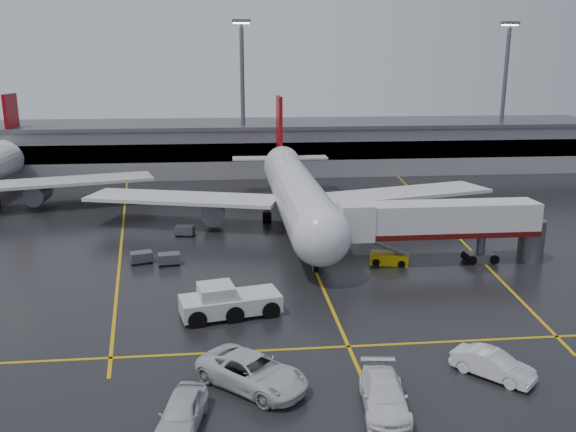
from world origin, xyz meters
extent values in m
plane|color=black|center=(0.00, 0.00, 0.00)|extent=(220.00, 220.00, 0.00)
cube|color=gold|center=(0.00, 0.00, 0.01)|extent=(0.25, 90.00, 0.02)
cube|color=gold|center=(0.00, -22.00, 0.01)|extent=(60.00, 0.25, 0.02)
cube|color=gold|center=(-20.00, 10.00, 0.01)|extent=(9.99, 69.35, 0.02)
cube|color=gold|center=(18.00, 10.00, 0.01)|extent=(7.57, 69.64, 0.02)
cube|color=gray|center=(0.00, 48.00, 4.00)|extent=(120.00, 18.00, 8.00)
cube|color=black|center=(0.00, 39.20, 4.50)|extent=(120.00, 0.40, 3.00)
cube|color=#595B60|center=(0.00, 48.00, 8.30)|extent=(122.00, 19.00, 0.60)
cylinder|color=#595B60|center=(-5.00, 42.00, 12.50)|extent=(0.70, 0.70, 25.00)
cube|color=#595B60|center=(-5.00, 42.00, 25.20)|extent=(3.00, 1.20, 0.50)
cube|color=#FFE5B2|center=(-5.00, 42.00, 24.90)|extent=(2.60, 0.90, 0.20)
cylinder|color=#595B60|center=(40.00, 42.00, 12.50)|extent=(0.70, 0.70, 25.00)
cube|color=#595B60|center=(40.00, 42.00, 25.20)|extent=(3.00, 1.20, 0.50)
cube|color=#FFE5B2|center=(40.00, 42.00, 24.90)|extent=(2.60, 0.90, 0.20)
cylinder|color=silver|center=(0.00, 8.00, 4.20)|extent=(5.20, 36.00, 5.20)
sphere|color=silver|center=(0.00, -10.00, 4.20)|extent=(5.20, 5.20, 5.20)
cone|color=silver|center=(0.00, 29.00, 4.80)|extent=(4.94, 8.00, 4.94)
cube|color=#96040A|center=(0.00, 30.00, 9.70)|extent=(0.50, 5.50, 8.50)
cube|color=silver|center=(0.00, 29.00, 5.00)|extent=(14.00, 3.00, 0.25)
cube|color=silver|center=(-13.00, 10.00, 3.40)|extent=(22.80, 11.83, 0.40)
cube|color=silver|center=(13.00, 10.00, 3.40)|extent=(22.80, 11.83, 0.40)
cylinder|color=#595B60|center=(-9.50, 9.00, 2.00)|extent=(2.60, 4.50, 2.60)
cylinder|color=#595B60|center=(9.50, 9.00, 2.00)|extent=(2.60, 4.50, 2.60)
cylinder|color=#595B60|center=(0.00, -7.00, 1.00)|extent=(0.56, 0.56, 2.00)
cylinder|color=#595B60|center=(-3.20, 11.00, 1.00)|extent=(0.56, 0.56, 2.00)
cylinder|color=#595B60|center=(3.20, 11.00, 1.00)|extent=(0.56, 0.56, 2.00)
cylinder|color=black|center=(0.00, -7.00, 0.45)|extent=(0.40, 1.10, 1.10)
cylinder|color=black|center=(-3.20, 11.00, 0.55)|extent=(1.00, 1.40, 1.40)
cylinder|color=black|center=(3.20, 11.00, 0.55)|extent=(1.00, 1.40, 1.40)
cone|color=silver|center=(-42.00, 41.00, 4.80)|extent=(4.94, 8.00, 4.94)
cube|color=#96040A|center=(-42.00, 42.00, 9.70)|extent=(0.50, 5.50, 8.50)
cube|color=silver|center=(-42.00, 41.00, 5.00)|extent=(14.00, 3.00, 0.25)
cube|color=silver|center=(-29.00, 22.00, 3.40)|extent=(22.80, 11.83, 0.40)
cylinder|color=#595B60|center=(-32.50, 21.00, 2.00)|extent=(2.60, 4.50, 2.60)
cube|color=silver|center=(12.00, -6.00, 4.40)|extent=(18.00, 3.20, 3.00)
cube|color=#4B0B0A|center=(12.00, -6.00, 3.10)|extent=(18.00, 3.30, 0.50)
cube|color=silver|center=(3.80, -6.00, 4.40)|extent=(3.00, 3.40, 3.30)
cylinder|color=#595B60|center=(16.00, -6.00, 1.50)|extent=(0.80, 0.80, 3.00)
cube|color=#595B60|center=(16.00, -6.00, 0.45)|extent=(2.60, 1.60, 0.90)
cylinder|color=#595B60|center=(21.00, -6.00, 2.00)|extent=(2.40, 2.40, 4.00)
cylinder|color=black|center=(14.90, -6.00, 0.45)|extent=(0.90, 1.80, 0.90)
cylinder|color=black|center=(17.10, -6.00, 0.45)|extent=(0.90, 1.80, 0.90)
cube|color=silver|center=(-7.78, -16.03, 0.95)|extent=(7.82, 4.44, 1.26)
cube|color=silver|center=(-8.80, -16.26, 2.00)|extent=(3.00, 3.00, 1.05)
cube|color=black|center=(-8.80, -16.26, 2.00)|extent=(2.70, 2.70, 0.95)
cylinder|color=black|center=(-10.45, -16.61, 0.58)|extent=(2.01, 3.37, 1.37)
cylinder|color=black|center=(-7.78, -16.03, 0.58)|extent=(2.01, 3.37, 1.37)
cylinder|color=black|center=(-5.10, -15.45, 0.58)|extent=(2.01, 3.37, 1.37)
cube|color=#DCB30B|center=(7.26, -5.66, 0.54)|extent=(3.82, 2.54, 1.08)
cube|color=#595B60|center=(7.26, -5.66, 1.57)|extent=(3.51, 1.94, 1.23)
cylinder|color=black|center=(6.15, -5.28, 0.29)|extent=(1.19, 1.80, 0.69)
cylinder|color=black|center=(8.38, -6.04, 0.29)|extent=(1.19, 1.80, 0.69)
imported|color=silver|center=(-6.59, -26.43, 0.96)|extent=(7.23, 7.00, 1.92)
imported|color=white|center=(0.40, -29.49, 0.85)|extent=(3.06, 6.08, 1.69)
imported|color=white|center=(7.79, -26.74, 0.80)|extent=(4.56, 4.75, 1.61)
imported|color=silver|center=(-10.40, -30.06, 0.86)|extent=(2.90, 5.35, 1.73)
cube|color=#595B60|center=(-13.43, -3.77, 0.65)|extent=(2.15, 1.55, 0.90)
cylinder|color=black|center=(-14.16, -4.37, 0.18)|extent=(0.40, 0.20, 0.40)
cylinder|color=black|center=(-12.58, -4.16, 0.18)|extent=(0.40, 0.20, 0.40)
cylinder|color=black|center=(-14.29, -3.38, 0.18)|extent=(0.40, 0.20, 0.40)
cylinder|color=black|center=(-12.70, -3.17, 0.18)|extent=(0.40, 0.20, 0.40)
cube|color=#595B60|center=(-16.09, -3.02, 0.65)|extent=(2.30, 1.84, 0.90)
cylinder|color=black|center=(-16.71, -3.74, 0.18)|extent=(0.40, 0.20, 0.40)
cylinder|color=black|center=(-15.18, -3.26, 0.18)|extent=(0.40, 0.20, 0.40)
cylinder|color=black|center=(-17.01, -2.79, 0.18)|extent=(0.40, 0.20, 0.40)
cylinder|color=black|center=(-15.48, -2.31, 0.18)|extent=(0.40, 0.20, 0.40)
cube|color=#595B60|center=(-12.61, 6.03, 0.65)|extent=(2.21, 1.65, 0.90)
cylinder|color=black|center=(-13.49, 5.69, 0.18)|extent=(0.40, 0.20, 0.40)
cylinder|color=black|center=(-11.92, 5.39, 0.18)|extent=(0.40, 0.20, 0.40)
cylinder|color=black|center=(-13.30, 6.67, 0.18)|extent=(0.40, 0.20, 0.40)
cylinder|color=black|center=(-11.73, 6.37, 0.18)|extent=(0.40, 0.20, 0.40)
camera|label=1|loc=(-7.71, -57.36, 18.13)|focal=36.80mm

